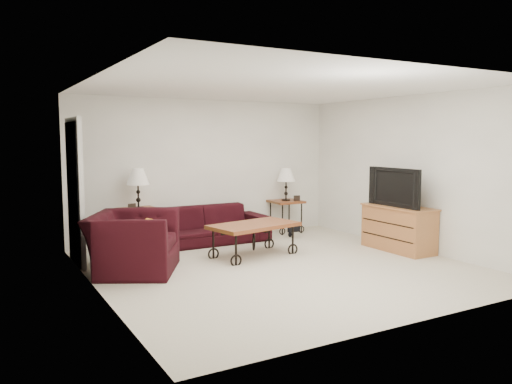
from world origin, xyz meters
TOP-DOWN VIEW (x-y plane):
  - ground at (0.00, 0.00)m, footprint 5.00×5.00m
  - wall_back at (0.00, 2.50)m, footprint 5.00×0.02m
  - wall_front at (0.00, -2.50)m, footprint 5.00×0.02m
  - wall_left at (-2.50, 0.00)m, footprint 0.02×5.00m
  - wall_right at (2.50, 0.00)m, footprint 0.02×5.00m
  - ceiling at (0.00, 0.00)m, footprint 5.00×5.00m
  - doorway at (-2.47, 1.65)m, footprint 0.08×0.94m
  - sofa at (-0.24, 2.02)m, footprint 2.16×0.84m
  - side_table_left at (-1.37, 2.20)m, footprint 0.65×0.65m
  - side_table_right at (1.51, 2.20)m, footprint 0.59×0.59m
  - lamp_left at (-1.37, 2.20)m, footprint 0.40×0.40m
  - lamp_right at (1.51, 2.20)m, footprint 0.36×0.36m
  - photo_frame_left at (-1.52, 2.05)m, footprint 0.13×0.05m
  - photo_frame_right at (1.66, 2.05)m, footprint 0.12×0.05m
  - coffee_table at (-0.00, 0.76)m, footprint 1.46×0.97m
  - armchair at (-1.88, 0.75)m, footprint 1.54×1.61m
  - throw_pillow at (-1.73, 0.70)m, footprint 0.26×0.37m
  - tv_stand at (2.23, -0.03)m, footprint 0.50×1.20m
  - television at (2.21, -0.03)m, footprint 0.14×1.08m
  - backpack at (1.31, 1.75)m, footprint 0.40×0.33m

SIDE VIEW (x-z plane):
  - ground at x=0.00m, z-range 0.00..0.00m
  - backpack at x=1.31m, z-range 0.00..0.47m
  - coffee_table at x=0.00m, z-range 0.00..0.51m
  - side_table_right at x=1.51m, z-range 0.00..0.62m
  - sofa at x=-0.24m, z-range 0.00..0.63m
  - side_table_left at x=-1.37m, z-range 0.00..0.66m
  - tv_stand at x=2.23m, z-range 0.00..0.72m
  - armchair at x=-1.88m, z-range 0.00..0.81m
  - throw_pillow at x=-1.73m, z-range 0.34..0.70m
  - photo_frame_right at x=1.66m, z-range 0.62..0.72m
  - photo_frame_left at x=-1.52m, z-range 0.66..0.77m
  - lamp_right at x=1.51m, z-range 0.62..1.24m
  - lamp_left at x=-1.37m, z-range 0.66..1.32m
  - doorway at x=-2.47m, z-range 0.00..2.04m
  - television at x=2.21m, z-range 0.72..1.34m
  - wall_back at x=0.00m, z-range 0.00..2.50m
  - wall_front at x=0.00m, z-range 0.00..2.50m
  - wall_left at x=-2.50m, z-range 0.00..2.50m
  - wall_right at x=2.50m, z-range 0.00..2.50m
  - ceiling at x=0.00m, z-range 2.50..2.50m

